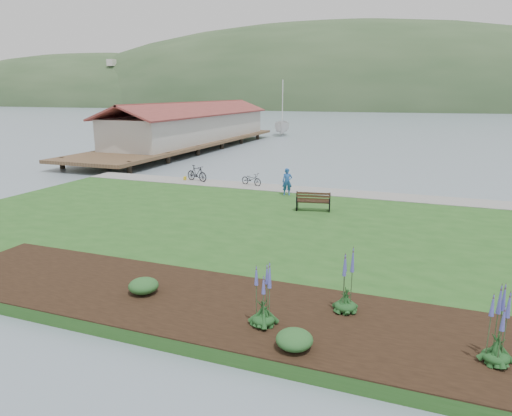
# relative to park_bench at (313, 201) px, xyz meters

# --- Properties ---
(ground) EXTENTS (600.00, 600.00, 0.00)m
(ground) POSITION_rel_park_bench_xyz_m (-0.90, -1.95, -0.95)
(ground) COLOR slate
(ground) RESTS_ON ground
(lawn) EXTENTS (34.00, 20.00, 0.40)m
(lawn) POSITION_rel_park_bench_xyz_m (-0.90, -3.95, -0.75)
(lawn) COLOR #224F1C
(lawn) RESTS_ON ground
(shoreline_path) EXTENTS (34.00, 2.20, 0.03)m
(shoreline_path) POSITION_rel_park_bench_xyz_m (-0.90, 4.95, -0.53)
(shoreline_path) COLOR gray
(shoreline_path) RESTS_ON lawn
(garden_bed) EXTENTS (24.00, 4.40, 0.04)m
(garden_bed) POSITION_rel_park_bench_xyz_m (2.10, -11.75, -0.53)
(garden_bed) COLOR black
(garden_bed) RESTS_ON lawn
(far_hillside) EXTENTS (580.00, 80.00, 38.00)m
(far_hillside) POSITION_rel_park_bench_xyz_m (19.10, 168.05, -0.95)
(far_hillside) COLOR #2E4929
(far_hillside) RESTS_ON ground
(pier_pavilion) EXTENTS (8.00, 36.00, 5.40)m
(pier_pavilion) POSITION_rel_park_bench_xyz_m (-20.90, 25.57, 1.70)
(pier_pavilion) COLOR #4C3826
(pier_pavilion) RESTS_ON ground
(park_bench) EXTENTS (1.86, 1.02, 1.10)m
(park_bench) POSITION_rel_park_bench_xyz_m (0.00, 0.00, 0.00)
(park_bench) COLOR black
(park_bench) RESTS_ON lawn
(person) EXTENTS (0.83, 0.69, 1.93)m
(person) POSITION_rel_park_bench_xyz_m (-2.43, 3.23, 0.42)
(person) COLOR #22519D
(person) RESTS_ON lawn
(bicycle_a) EXTENTS (0.99, 1.71, 0.84)m
(bicycle_a) POSITION_rel_park_bench_xyz_m (-5.55, 5.25, -0.12)
(bicycle_a) COLOR black
(bicycle_a) RESTS_ON lawn
(bicycle_b) EXTENTS (1.07, 1.93, 1.12)m
(bicycle_b) POSITION_rel_park_bench_xyz_m (-9.68, 5.25, 0.01)
(bicycle_b) COLOR black
(bicycle_b) RESTS_ON lawn
(sailboat) EXTENTS (12.25, 12.38, 26.47)m
(sailboat) POSITION_rel_park_bench_xyz_m (-15.98, 45.13, -0.95)
(sailboat) COLOR silver
(sailboat) RESTS_ON ground
(pannier) EXTENTS (0.22, 0.29, 0.28)m
(pannier) POSITION_rel_park_bench_xyz_m (-10.64, 5.25, -0.41)
(pannier) COLOR gold
(pannier) RESTS_ON lawn
(echium_0) EXTENTS (0.62, 0.62, 1.90)m
(echium_0) POSITION_rel_park_bench_xyz_m (1.70, -12.47, 0.25)
(echium_0) COLOR #153C1A
(echium_0) RESTS_ON garden_bed
(echium_1) EXTENTS (0.62, 0.62, 2.11)m
(echium_1) POSITION_rel_park_bench_xyz_m (3.61, -10.90, 0.29)
(echium_1) COLOR #153C1A
(echium_1) RESTS_ON garden_bed
(echium_2) EXTENTS (0.62, 0.62, 1.94)m
(echium_2) POSITION_rel_park_bench_xyz_m (7.31, -12.24, 0.31)
(echium_2) COLOR #153C1A
(echium_2) RESTS_ON garden_bed
(shrub_0) EXTENTS (0.93, 0.93, 0.46)m
(shrub_0) POSITION_rel_park_bench_xyz_m (-2.48, -11.89, -0.27)
(shrub_0) COLOR #1E4C21
(shrub_0) RESTS_ON garden_bed
(shrub_1) EXTENTS (0.92, 0.92, 0.46)m
(shrub_1) POSITION_rel_park_bench_xyz_m (2.79, -13.29, -0.28)
(shrub_1) COLOR #1E4C21
(shrub_1) RESTS_ON garden_bed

